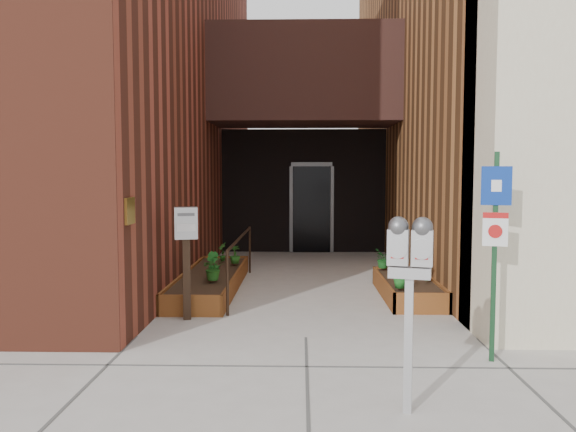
{
  "coord_description": "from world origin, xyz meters",
  "views": [
    {
      "loc": [
        -0.06,
        -6.45,
        1.92
      ],
      "look_at": [
        -0.25,
        1.8,
        1.3
      ],
      "focal_mm": 35.0,
      "sensor_mm": 36.0,
      "label": 1
    }
  ],
  "objects": [
    {
      "name": "handrail",
      "position": [
        -1.05,
        2.65,
        0.75
      ],
      "size": [
        0.04,
        3.34,
        0.9
      ],
      "color": "black",
      "rests_on": "ground"
    },
    {
      "name": "shrub_right_b",
      "position": [
        1.85,
        1.98,
        0.45
      ],
      "size": [
        0.22,
        0.22,
        0.3
      ],
      "primitive_type": "imported",
      "rotation": [
        0.0,
        0.0,
        2.47
      ],
      "color": "#265A19",
      "rests_on": "planter_right"
    },
    {
      "name": "sign_post",
      "position": [
        1.9,
        -0.79,
        1.31
      ],
      "size": [
        0.29,
        0.11,
        2.14
      ],
      "color": "#15391F",
      "rests_on": "ground"
    },
    {
      "name": "shrub_right_a",
      "position": [
        1.35,
        1.45,
        0.47
      ],
      "size": [
        0.23,
        0.23,
        0.35
      ],
      "primitive_type": "imported",
      "rotation": [
        0.0,
        0.0,
        1.38
      ],
      "color": "#1A5D1D",
      "rests_on": "planter_right"
    },
    {
      "name": "payment_dropbox",
      "position": [
        -1.56,
        0.8,
        1.07
      ],
      "size": [
        0.34,
        0.28,
        1.48
      ],
      "color": "black",
      "rests_on": "ground"
    },
    {
      "name": "shrub_left_c",
      "position": [
        -1.25,
        3.56,
        0.47
      ],
      "size": [
        0.21,
        0.21,
        0.33
      ],
      "primitive_type": "imported",
      "rotation": [
        0.0,
        0.0,
        3.3
      ],
      "color": "#225B1A",
      "rests_on": "planter_left"
    },
    {
      "name": "shrub_left_b",
      "position": [
        -1.44,
        2.25,
        0.5
      ],
      "size": [
        0.31,
        0.31,
        0.4
      ],
      "primitive_type": "imported",
      "rotation": [
        0.0,
        0.0,
        2.46
      ],
      "color": "#1B601D",
      "rests_on": "planter_left"
    },
    {
      "name": "shrub_right_c",
      "position": [
        1.35,
        3.1,
        0.47
      ],
      "size": [
        0.35,
        0.35,
        0.33
      ],
      "primitive_type": "imported",
      "rotation": [
        0.0,
        0.0,
        4.52
      ],
      "color": "#18541C",
      "rests_on": "planter_right"
    },
    {
      "name": "parking_meter",
      "position": [
        0.8,
        -2.04,
        1.22
      ],
      "size": [
        0.37,
        0.21,
        1.58
      ],
      "color": "#B2B2B4",
      "rests_on": "ground"
    },
    {
      "name": "shrub_left_a",
      "position": [
        -1.39,
        1.97,
        0.49
      ],
      "size": [
        0.45,
        0.45,
        0.38
      ],
      "primitive_type": "imported",
      "rotation": [
        0.0,
        0.0,
        0.41
      ],
      "color": "#22611B",
      "rests_on": "planter_left"
    },
    {
      "name": "ground",
      "position": [
        0.0,
        0.0,
        0.0
      ],
      "size": [
        80.0,
        80.0,
        0.0
      ],
      "primitive_type": "plane",
      "color": "#9E9991",
      "rests_on": "ground"
    },
    {
      "name": "shrub_left_d",
      "position": [
        -1.52,
        3.85,
        0.47
      ],
      "size": [
        0.25,
        0.25,
        0.34
      ],
      "primitive_type": "imported",
      "rotation": [
        0.0,
        0.0,
        5.24
      ],
      "color": "#215819",
      "rests_on": "planter_left"
    },
    {
      "name": "planter_right",
      "position": [
        1.6,
        2.2,
        0.13
      ],
      "size": [
        0.8,
        2.2,
        0.3
      ],
      "color": "brown",
      "rests_on": "ground"
    },
    {
      "name": "planter_left",
      "position": [
        -1.55,
        2.7,
        0.13
      ],
      "size": [
        0.9,
        3.6,
        0.3
      ],
      "color": "brown",
      "rests_on": "ground"
    },
    {
      "name": "architecture",
      "position": [
        -0.18,
        6.89,
        4.98
      ],
      "size": [
        20.0,
        14.6,
        10.0
      ],
      "color": "brown",
      "rests_on": "ground"
    }
  ]
}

